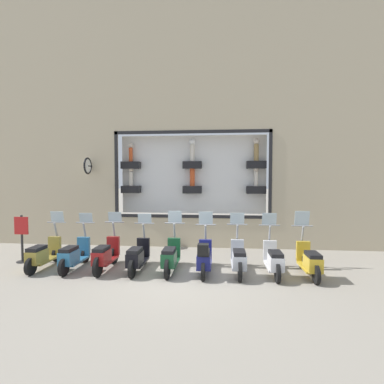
# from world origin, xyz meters

# --- Properties ---
(ground_plane) EXTENTS (120.00, 120.00, 0.00)m
(ground_plane) POSITION_xyz_m (0.00, 0.00, 0.00)
(ground_plane) COLOR gray
(building_facade) EXTENTS (1.24, 36.00, 10.24)m
(building_facade) POSITION_xyz_m (3.60, 0.00, 5.23)
(building_facade) COLOR tan
(building_facade) RESTS_ON ground_plane
(scooter_yellow_0) EXTENTS (1.80, 0.61, 1.68)m
(scooter_yellow_0) POSITION_xyz_m (0.34, -3.46, 0.43)
(scooter_yellow_0) COLOR black
(scooter_yellow_0) RESTS_ON ground_plane
(scooter_white_1) EXTENTS (1.80, 0.61, 1.61)m
(scooter_white_1) POSITION_xyz_m (0.34, -2.52, 0.43)
(scooter_white_1) COLOR black
(scooter_white_1) RESTS_ON ground_plane
(scooter_silver_2) EXTENTS (1.80, 0.60, 1.61)m
(scooter_silver_2) POSITION_xyz_m (0.34, -1.58, 0.43)
(scooter_silver_2) COLOR black
(scooter_silver_2) RESTS_ON ground_plane
(scooter_navy_3) EXTENTS (1.79, 0.60, 1.63)m
(scooter_navy_3) POSITION_xyz_m (0.28, -0.64, 0.47)
(scooter_navy_3) COLOR black
(scooter_navy_3) RESTS_ON ground_plane
(scooter_green_4) EXTENTS (1.81, 0.60, 1.64)m
(scooter_green_4) POSITION_xyz_m (0.35, 0.30, 0.44)
(scooter_green_4) COLOR black
(scooter_green_4) RESTS_ON ground_plane
(scooter_black_5) EXTENTS (1.80, 0.60, 1.55)m
(scooter_black_5) POSITION_xyz_m (0.34, 1.24, 0.43)
(scooter_black_5) COLOR black
(scooter_black_5) RESTS_ON ground_plane
(scooter_red_6) EXTENTS (1.81, 0.61, 1.59)m
(scooter_red_6) POSITION_xyz_m (0.35, 2.18, 0.44)
(scooter_red_6) COLOR black
(scooter_red_6) RESTS_ON ground_plane
(scooter_teal_7) EXTENTS (1.80, 0.61, 1.55)m
(scooter_teal_7) POSITION_xyz_m (0.34, 3.12, 0.42)
(scooter_teal_7) COLOR black
(scooter_teal_7) RESTS_ON ground_plane
(scooter_olive_8) EXTENTS (1.80, 0.61, 1.59)m
(scooter_olive_8) POSITION_xyz_m (0.34, 4.06, 0.42)
(scooter_olive_8) COLOR black
(scooter_olive_8) RESTS_ON ground_plane
(shop_sign_post) EXTENTS (0.36, 0.45, 1.48)m
(shop_sign_post) POSITION_xyz_m (0.94, 5.11, 0.79)
(shop_sign_post) COLOR #232326
(shop_sign_post) RESTS_ON ground_plane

